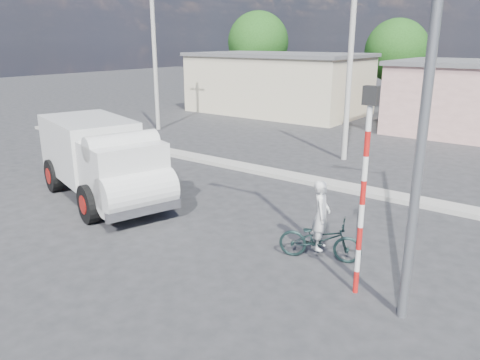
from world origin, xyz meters
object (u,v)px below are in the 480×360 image
Objects in this scene: cyclist at (321,227)px; traffic_pole at (364,176)px; streetlight at (422,54)px; truck at (103,159)px; bicycle at (320,239)px.

cyclist is 2.40m from traffic_pole.
traffic_pole is 0.48× the size of streetlight.
traffic_pole is at bearing -144.80° from cyclist.
truck is at bearing 176.70° from traffic_pole.
traffic_pole reaches higher than truck.
bicycle is 0.46× the size of traffic_pole.
truck is 7.84m from bicycle.
truck is 1.53× the size of traffic_pole.
cyclist is 4.87m from streetlight.
bicycle is 2.65m from traffic_pole.
streetlight reaches higher than cyclist.
traffic_pole is (1.37, -0.94, 2.07)m from bicycle.
cyclist is 0.19× the size of streetlight.
bicycle is 5.15m from streetlight.
streetlight is at bearing 12.02° from truck.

